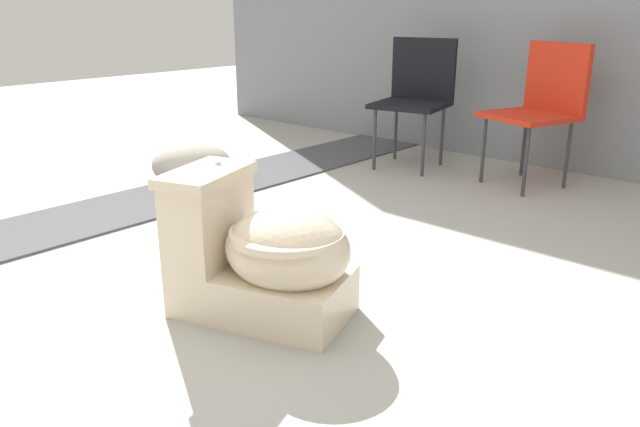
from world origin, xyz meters
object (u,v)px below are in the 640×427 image
object	(u,v)px
toilet	(263,256)
boulder_near	(192,164)
folding_chair_middle	(542,99)
folding_chair_left	(417,89)

from	to	relation	value
toilet	boulder_near	world-z (taller)	toilet
folding_chair_middle	boulder_near	world-z (taller)	folding_chair_middle
toilet	folding_chair_left	size ratio (longest dim) A/B	0.86
toilet	boulder_near	xyz separation A→B (m)	(-1.52, 0.83, -0.09)
folding_chair_left	boulder_near	size ratio (longest dim) A/B	1.77
toilet	boulder_near	bearing A→B (deg)	132.64
folding_chair_middle	boulder_near	xyz separation A→B (m)	(-1.50, -1.45, -0.38)
folding_chair_left	folding_chair_middle	bearing A→B (deg)	85.20
boulder_near	folding_chair_left	bearing A→B (deg)	63.15
folding_chair_left	boulder_near	bearing A→B (deg)	-38.64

